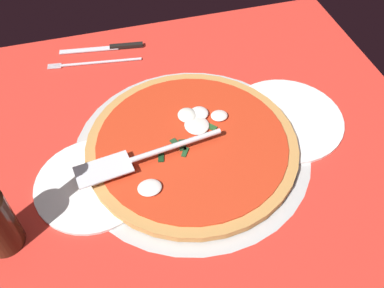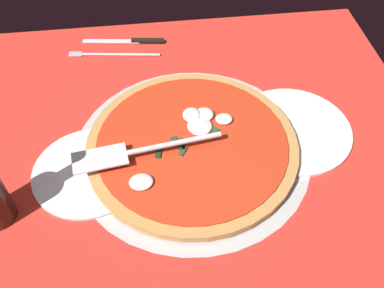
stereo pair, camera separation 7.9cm
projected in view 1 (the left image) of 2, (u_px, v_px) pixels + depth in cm
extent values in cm
cube|color=red|center=(201.00, 163.00, 80.05)|extent=(91.72, 91.72, 0.80)
cylinder|color=#B7B8B6|center=(192.00, 149.00, 81.29)|extent=(44.56, 44.56, 0.81)
cylinder|color=white|center=(92.00, 182.00, 76.08)|extent=(20.31, 20.31, 1.00)
cylinder|color=white|center=(285.00, 119.00, 86.25)|extent=(23.12, 23.12, 1.00)
cylinder|color=#C18947|center=(192.00, 145.00, 80.47)|extent=(39.67, 39.67, 1.35)
cylinder|color=red|center=(192.00, 142.00, 79.85)|extent=(35.74, 35.74, 0.30)
ellipsoid|color=white|center=(150.00, 188.00, 72.42)|extent=(4.16, 3.57, 0.90)
ellipsoid|color=white|center=(219.00, 116.00, 83.50)|extent=(3.34, 3.02, 0.96)
ellipsoid|color=white|center=(187.00, 115.00, 83.28)|extent=(3.65, 3.93, 1.37)
ellipsoid|color=white|center=(199.00, 113.00, 83.91)|extent=(3.58, 3.71, 1.03)
ellipsoid|color=silver|center=(197.00, 125.00, 81.89)|extent=(4.75, 5.02, 0.91)
cube|color=#204526|center=(175.00, 143.00, 79.31)|extent=(1.75, 2.41, 0.30)
cube|color=#1E4A25|center=(185.00, 152.00, 77.90)|extent=(1.89, 2.27, 0.30)
cube|color=#12371A|center=(161.00, 156.00, 77.37)|extent=(1.63, 3.00, 0.30)
cube|color=#1A3A1D|center=(182.00, 145.00, 78.99)|extent=(1.68, 2.79, 0.30)
cube|color=#20421D|center=(200.00, 132.00, 81.05)|extent=(2.46, 2.24, 0.30)
cube|color=#245024|center=(210.00, 127.00, 82.06)|extent=(2.53, 2.69, 0.30)
cube|color=silver|center=(104.00, 171.00, 73.42)|extent=(10.25, 6.25, 0.30)
cylinder|color=silver|center=(176.00, 145.00, 76.71)|extent=(17.29, 3.39, 1.00)
cube|color=white|center=(102.00, 57.00, 99.71)|extent=(17.55, 13.23, 0.60)
cube|color=silver|center=(102.00, 62.00, 97.77)|extent=(18.04, 3.06, 0.25)
cube|color=silver|center=(55.00, 64.00, 97.23)|extent=(3.00, 0.63, 0.25)
cube|color=silver|center=(55.00, 66.00, 96.95)|extent=(3.00, 0.63, 0.25)
cube|color=silver|center=(54.00, 67.00, 96.66)|extent=(3.00, 0.63, 0.25)
cube|color=silver|center=(54.00, 68.00, 96.38)|extent=(3.00, 0.63, 0.25)
cube|color=black|center=(126.00, 46.00, 101.33)|extent=(7.89, 2.25, 0.80)
cube|color=silver|center=(89.00, 50.00, 100.74)|extent=(13.71, 3.24, 0.25)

